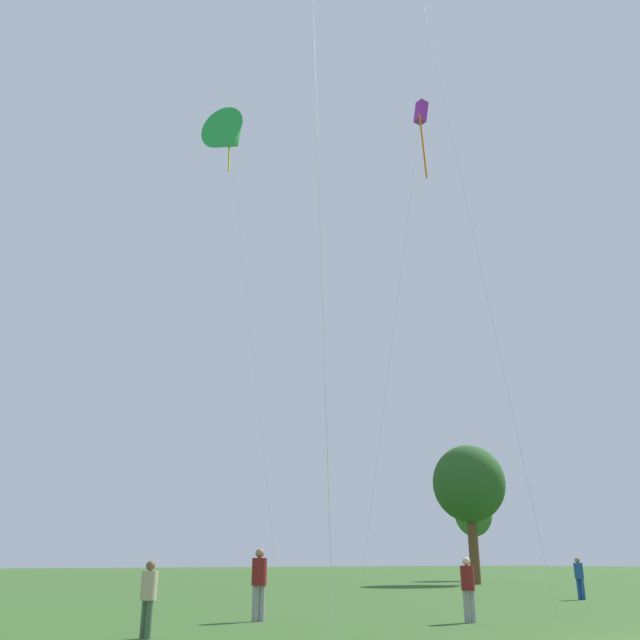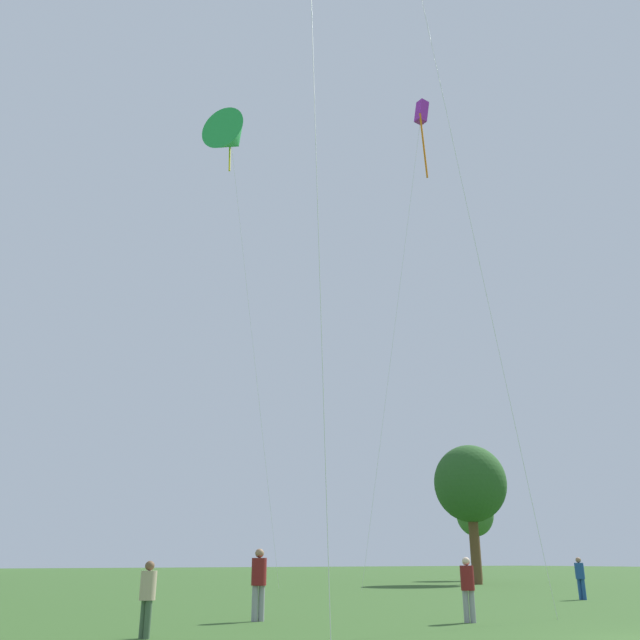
{
  "view_description": "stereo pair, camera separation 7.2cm",
  "coord_description": "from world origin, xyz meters",
  "px_view_note": "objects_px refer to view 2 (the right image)",
  "views": [
    {
      "loc": [
        -13.65,
        -8.24,
        1.55
      ],
      "look_at": [
        -2.52,
        10.78,
        9.51
      ],
      "focal_mm": 37.37,
      "sensor_mm": 36.0,
      "label": 1
    },
    {
      "loc": [
        -13.59,
        -8.27,
        1.55
      ],
      "look_at": [
        -2.52,
        10.78,
        9.51
      ],
      "focal_mm": 37.37,
      "sensor_mm": 36.0,
      "label": 2
    }
  ],
  "objects_px": {
    "person_standing_5": "(580,575)",
    "kite_flying_1": "(421,118)",
    "person_standing_3": "(148,593)",
    "park_tree_1": "(475,514)",
    "kite_flying_4": "(231,137)",
    "park_tree_0": "(470,484)",
    "person_standing_4": "(259,579)",
    "person_standing_1": "(468,584)"
  },
  "relations": [
    {
      "from": "person_standing_3",
      "to": "person_standing_5",
      "type": "distance_m",
      "value": 20.44
    },
    {
      "from": "person_standing_5",
      "to": "kite_flying_4",
      "type": "height_order",
      "value": "kite_flying_4"
    },
    {
      "from": "person_standing_5",
      "to": "kite_flying_4",
      "type": "bearing_deg",
      "value": -144.19
    },
    {
      "from": "kite_flying_4",
      "to": "park_tree_1",
      "type": "relative_size",
      "value": 3.71
    },
    {
      "from": "person_standing_5",
      "to": "park_tree_1",
      "type": "height_order",
      "value": "park_tree_1"
    },
    {
      "from": "person_standing_4",
      "to": "kite_flying_1",
      "type": "bearing_deg",
      "value": -146.13
    },
    {
      "from": "person_standing_1",
      "to": "person_standing_4",
      "type": "xyz_separation_m",
      "value": [
        -4.65,
        3.18,
        0.13
      ]
    },
    {
      "from": "person_standing_4",
      "to": "person_standing_5",
      "type": "distance_m",
      "value": 16.16
    },
    {
      "from": "person_standing_3",
      "to": "kite_flying_1",
      "type": "distance_m",
      "value": 29.15
    },
    {
      "from": "park_tree_0",
      "to": "park_tree_1",
      "type": "height_order",
      "value": "park_tree_0"
    },
    {
      "from": "person_standing_4",
      "to": "person_standing_1",
      "type": "bearing_deg",
      "value": 153.43
    },
    {
      "from": "person_standing_1",
      "to": "person_standing_3",
      "type": "height_order",
      "value": "person_standing_1"
    },
    {
      "from": "person_standing_4",
      "to": "park_tree_0",
      "type": "relative_size",
      "value": 0.2
    },
    {
      "from": "kite_flying_1",
      "to": "person_standing_5",
      "type": "bearing_deg",
      "value": -36.17
    },
    {
      "from": "person_standing_1",
      "to": "park_tree_0",
      "type": "distance_m",
      "value": 30.09
    },
    {
      "from": "person_standing_1",
      "to": "kite_flying_4",
      "type": "xyz_separation_m",
      "value": [
        -1.06,
        16.33,
        23.69
      ]
    },
    {
      "from": "person_standing_1",
      "to": "kite_flying_4",
      "type": "height_order",
      "value": "kite_flying_4"
    },
    {
      "from": "person_standing_5",
      "to": "kite_flying_4",
      "type": "xyz_separation_m",
      "value": [
        -12.37,
        10.63,
        23.67
      ]
    },
    {
      "from": "person_standing_5",
      "to": "kite_flying_1",
      "type": "bearing_deg",
      "value": -139.7
    },
    {
      "from": "person_standing_4",
      "to": "kite_flying_1",
      "type": "xyz_separation_m",
      "value": [
        11.63,
        5.7,
        23.11
      ]
    },
    {
      "from": "park_tree_0",
      "to": "kite_flying_1",
      "type": "bearing_deg",
      "value": -136.14
    },
    {
      "from": "park_tree_0",
      "to": "park_tree_1",
      "type": "xyz_separation_m",
      "value": [
        6.45,
        6.74,
        -1.47
      ]
    },
    {
      "from": "person_standing_3",
      "to": "park_tree_1",
      "type": "distance_m",
      "value": 44.95
    },
    {
      "from": "person_standing_4",
      "to": "park_tree_0",
      "type": "distance_m",
      "value": 31.4
    },
    {
      "from": "kite_flying_4",
      "to": "park_tree_1",
      "type": "distance_m",
      "value": 35.95
    },
    {
      "from": "person_standing_1",
      "to": "person_standing_3",
      "type": "xyz_separation_m",
      "value": [
        -8.48,
        0.59,
        -0.05
      ]
    },
    {
      "from": "person_standing_3",
      "to": "person_standing_4",
      "type": "distance_m",
      "value": 4.63
    },
    {
      "from": "park_tree_0",
      "to": "person_standing_4",
      "type": "bearing_deg",
      "value": -143.48
    },
    {
      "from": "park_tree_1",
      "to": "person_standing_5",
      "type": "bearing_deg",
      "value": -124.15
    },
    {
      "from": "person_standing_5",
      "to": "park_tree_0",
      "type": "bearing_deg",
      "value": 137.23
    },
    {
      "from": "park_tree_1",
      "to": "person_standing_1",
      "type": "bearing_deg",
      "value": -133.26
    },
    {
      "from": "person_standing_4",
      "to": "person_standing_5",
      "type": "relative_size",
      "value": 1.12
    },
    {
      "from": "person_standing_3",
      "to": "kite_flying_1",
      "type": "relative_size",
      "value": 0.06
    },
    {
      "from": "park_tree_1",
      "to": "person_standing_4",
      "type": "bearing_deg",
      "value": -141.23
    },
    {
      "from": "person_standing_5",
      "to": "kite_flying_1",
      "type": "height_order",
      "value": "kite_flying_1"
    },
    {
      "from": "person_standing_3",
      "to": "park_tree_0",
      "type": "height_order",
      "value": "park_tree_0"
    },
    {
      "from": "person_standing_1",
      "to": "park_tree_1",
      "type": "relative_size",
      "value": 0.23
    },
    {
      "from": "person_standing_1",
      "to": "person_standing_5",
      "type": "height_order",
      "value": "person_standing_5"
    },
    {
      "from": "kite_flying_1",
      "to": "park_tree_1",
      "type": "height_order",
      "value": "kite_flying_1"
    },
    {
      "from": "person_standing_5",
      "to": "kite_flying_4",
      "type": "distance_m",
      "value": 28.74
    },
    {
      "from": "kite_flying_4",
      "to": "park_tree_0",
      "type": "height_order",
      "value": "kite_flying_4"
    },
    {
      "from": "kite_flying_4",
      "to": "person_standing_1",
      "type": "bearing_deg",
      "value": -86.28
    }
  ]
}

